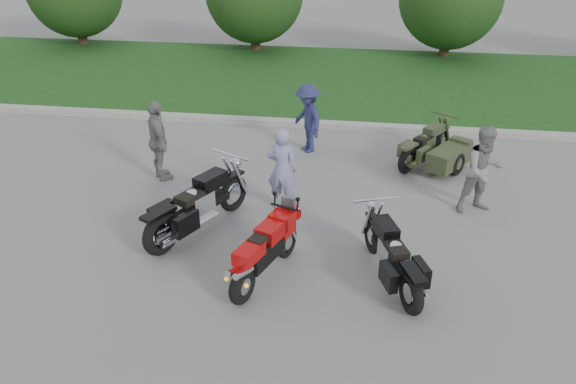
# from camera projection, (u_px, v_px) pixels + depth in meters

# --- Properties ---
(ground) EXTENTS (80.00, 80.00, 0.00)m
(ground) POSITION_uv_depth(u_px,v_px,m) (276.00, 256.00, 9.29)
(ground) COLOR gray
(ground) RESTS_ON ground
(curb) EXTENTS (60.00, 0.30, 0.15)m
(curb) POSITION_uv_depth(u_px,v_px,m) (314.00, 124.00, 14.52)
(curb) COLOR #A29F98
(curb) RESTS_ON ground
(grass_strip) EXTENTS (60.00, 8.00, 0.14)m
(grass_strip) POSITION_uv_depth(u_px,v_px,m) (327.00, 79.00, 18.16)
(grass_strip) COLOR #296121
(grass_strip) RESTS_ON ground
(sportbike_red) EXTENTS (0.83, 1.85, 0.91)m
(sportbike_red) POSITION_uv_depth(u_px,v_px,m) (264.00, 250.00, 8.48)
(sportbike_red) COLOR black
(sportbike_red) RESTS_ON ground
(cruiser_left) EXTENTS (1.31, 2.32, 0.98)m
(cruiser_left) POSITION_uv_depth(u_px,v_px,m) (195.00, 208.00, 9.70)
(cruiser_left) COLOR black
(cruiser_left) RESTS_ON ground
(cruiser_right) EXTENTS (0.94, 2.11, 0.85)m
(cruiser_right) POSITION_uv_depth(u_px,v_px,m) (394.00, 259.00, 8.45)
(cruiser_right) COLOR black
(cruiser_right) RESTS_ON ground
(cruiser_sidecar) EXTENTS (1.65, 1.93, 0.80)m
(cruiser_sidecar) POSITION_uv_depth(u_px,v_px,m) (438.00, 153.00, 12.13)
(cruiser_sidecar) COLOR black
(cruiser_sidecar) RESTS_ON ground
(person_stripe) EXTENTS (0.65, 0.49, 1.63)m
(person_stripe) POSITION_uv_depth(u_px,v_px,m) (282.00, 169.00, 10.36)
(person_stripe) COLOR #908DC0
(person_stripe) RESTS_ON ground
(person_grey) EXTENTS (1.00, 0.90, 1.68)m
(person_grey) POSITION_uv_depth(u_px,v_px,m) (484.00, 170.00, 10.27)
(person_grey) COLOR gray
(person_grey) RESTS_ON ground
(person_denim) EXTENTS (1.07, 1.18, 1.59)m
(person_denim) POSITION_uv_depth(u_px,v_px,m) (308.00, 119.00, 12.81)
(person_denim) COLOR navy
(person_denim) RESTS_ON ground
(person_back) EXTENTS (0.91, 1.05, 1.70)m
(person_back) POSITION_uv_depth(u_px,v_px,m) (158.00, 141.00, 11.47)
(person_back) COLOR gray
(person_back) RESTS_ON ground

